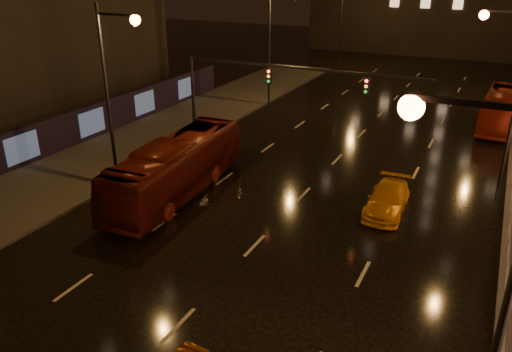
# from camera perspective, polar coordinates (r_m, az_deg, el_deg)

# --- Properties ---
(ground) EXTENTS (140.00, 140.00, 0.00)m
(ground) POSITION_cam_1_polar(r_m,az_deg,el_deg) (31.10, 8.11, 0.69)
(ground) COLOR black
(ground) RESTS_ON ground
(sidewalk_left) EXTENTS (7.00, 70.00, 0.15)m
(sidewalk_left) POSITION_cam_1_polar(r_m,az_deg,el_deg) (33.68, -17.15, 1.78)
(sidewalk_left) COLOR #38332D
(sidewalk_left) RESTS_ON ground
(hoarding_left) EXTENTS (0.30, 46.00, 2.50)m
(hoarding_left) POSITION_cam_1_polar(r_m,az_deg,el_deg) (34.08, -25.36, 2.89)
(hoarding_left) COLOR black
(hoarding_left) RESTS_ON ground
(traffic_signal) EXTENTS (15.31, 0.32, 6.20)m
(traffic_signal) POSITION_cam_1_polar(r_m,az_deg,el_deg) (31.50, -0.27, 10.26)
(traffic_signal) COLOR black
(traffic_signal) RESTS_ON ground
(streetlight_right) EXTENTS (2.64, 0.50, 10.00)m
(streetlight_right) POSITION_cam_1_polar(r_m,az_deg,el_deg) (10.84, 23.99, -8.64)
(streetlight_right) COLOR black
(streetlight_right) RESTS_ON ground
(railing_right) EXTENTS (0.05, 56.00, 1.00)m
(railing_right) POSITION_cam_1_polar(r_m,az_deg,el_deg) (27.70, 27.16, -2.69)
(railing_right) COLOR #99999E
(railing_right) RESTS_ON sidewalk_right
(bus_red) EXTENTS (3.39, 11.31, 3.11)m
(bus_red) POSITION_cam_1_polar(r_m,az_deg,el_deg) (27.42, -9.05, 0.98)
(bus_red) COLOR #54140C
(bus_red) RESTS_ON ground
(bus_curb) EXTENTS (2.70, 9.94, 2.75)m
(bus_curb) POSITION_cam_1_polar(r_m,az_deg,el_deg) (43.24, 26.15, 6.89)
(bus_curb) COLOR maroon
(bus_curb) RESTS_ON ground
(taxi_far) EXTENTS (2.03, 4.61, 1.32)m
(taxi_far) POSITION_cam_1_polar(r_m,az_deg,el_deg) (26.33, 14.77, -2.63)
(taxi_far) COLOR orange
(taxi_far) RESTS_ON ground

